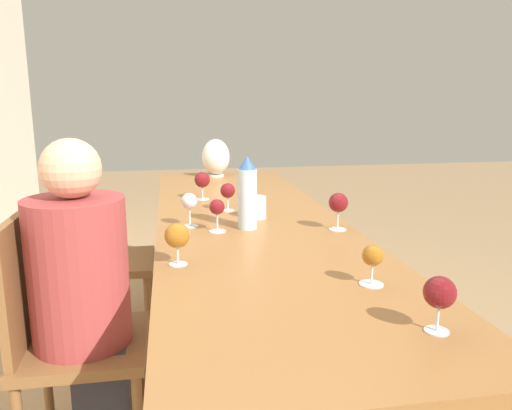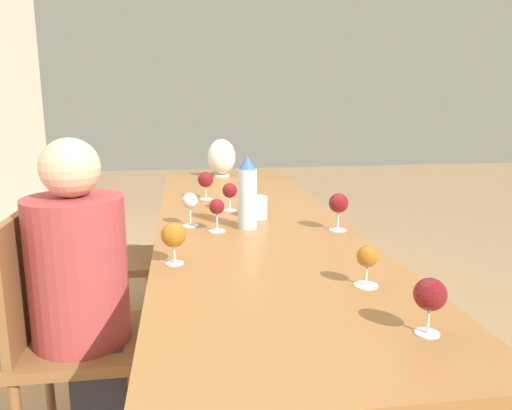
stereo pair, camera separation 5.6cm
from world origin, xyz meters
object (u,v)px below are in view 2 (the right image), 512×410
Objects in this scene: vase at (222,157)px; wine_glass_7 at (367,258)px; wine_glass_5 at (430,295)px; chair_far at (102,252)px; wine_glass_6 at (339,204)px; wine_glass_0 at (217,208)px; wine_glass_3 at (230,191)px; wine_glass_1 at (190,202)px; water_bottle at (247,194)px; chair_near at (62,330)px; wine_glass_2 at (174,235)px; wine_glass_4 at (206,180)px; person_near at (84,291)px; water_tumbler at (258,208)px.

vase is 2.12× the size of wine_glass_7.
wine_glass_5 is 0.15× the size of chair_far.
wine_glass_0 is at bearing 83.40° from wine_glass_6.
wine_glass_3 is (-1.04, 0.04, -0.04)m from vase.
wine_glass_1 is 0.88m from chair_far.
vase is at bearing -5.29° from wine_glass_0.
chair_far is (1.39, 0.96, -0.37)m from wine_glass_7.
wine_glass_7 is at bearing -147.23° from wine_glass_1.
vase is at bearing -10.21° from wine_glass_1.
water_bottle reaches higher than wine_glass_5.
wine_glass_1 is at bearing -57.61° from chair_near.
wine_glass_4 is (1.03, -0.15, 0.01)m from wine_glass_2.
vase is 1.75m from person_near.
water_tumbler is at bearing -45.89° from wine_glass_0.
wine_glass_0 is at bearing 23.39° from wine_glass_5.
wine_glass_3 is (0.34, 0.04, -0.05)m from water_bottle.
water_tumbler is 0.21m from wine_glass_3.
wine_glass_2 reaches higher than wine_glass_0.
chair_near is 0.17m from person_near.
water_bottle is 0.37m from wine_glass_6.
water_tumbler is 0.74× the size of wine_glass_5.
wine_glass_6 is at bearing -82.36° from chair_near.
wine_glass_3 is 0.95m from chair_near.
water_tumbler is 1.22m from vase.
wine_glass_0 is at bearing -141.81° from chair_far.
wine_glass_4 is 0.87m from wine_glass_6.
wine_glass_6 is (0.32, -0.65, 0.01)m from wine_glass_2.
water_bottle is at bearing 16.22° from wine_glass_5.
chair_near is at bearing 66.49° from wine_glass_2.
person_near reaches higher than wine_glass_4.
water_tumbler is 0.51m from wine_glass_4.
vase is 1.04m from wine_glass_3.
wine_glass_7 is (-1.31, -0.40, -0.02)m from wine_glass_4.
chair_near is at bearing 107.93° from water_bottle.
water_tumbler is 0.75× the size of wine_glass_0.
wine_glass_6 is at bearing -144.82° from wine_glass_4.
wine_glass_2 is 1.16× the size of wine_glass_7.
wine_glass_5 is 0.15× the size of chair_near.
water_tumbler is 0.83× the size of wine_glass_7.
vase is at bearing -23.83° from chair_near.
person_near is at bearing 158.79° from vase.
wine_glass_6 is 0.17× the size of chair_far.
vase is 2.08m from wine_glass_7.
wine_glass_3 is 0.85m from chair_far.
wine_glass_1 is at bearing 75.03° from wine_glass_6.
wine_glass_2 is at bearing 172.88° from wine_glass_1.
wine_glass_6 reaches higher than water_tumbler.
wine_glass_2 is (-0.38, 0.16, 0.00)m from wine_glass_0.
chair_far is at bearing 133.41° from vase.
wine_glass_7 is (-0.60, 0.10, -0.03)m from wine_glass_6.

